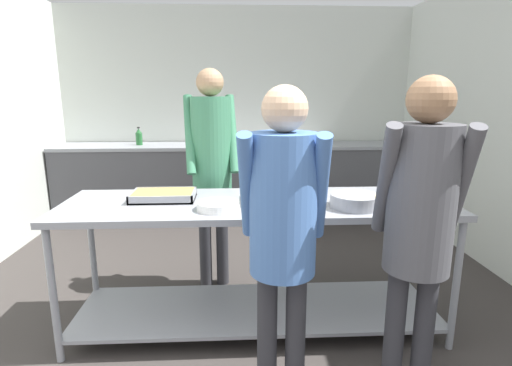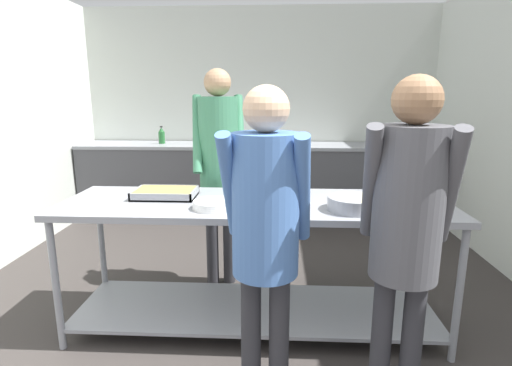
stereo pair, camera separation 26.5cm
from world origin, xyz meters
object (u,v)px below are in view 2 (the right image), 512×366
object	(u,v)px
plate_stack	(214,205)
guest_serving_right	(266,218)
guest_serving_left	(407,217)
cook_behind_counter	(219,153)
sauce_pan	(353,203)
serving_tray_vegetables	(165,193)
water_bottle	(162,136)
serving_tray_roast	(275,198)

from	to	relation	value
plate_stack	guest_serving_right	world-z (taller)	guest_serving_right
guest_serving_left	cook_behind_counter	xyz separation A→B (m)	(-1.04, 1.39, 0.07)
plate_stack	cook_behind_counter	xyz separation A→B (m)	(-0.08, 0.80, 0.19)
sauce_pan	guest_serving_right	bearing A→B (deg)	-133.35
serving_tray_vegetables	water_bottle	world-z (taller)	water_bottle
sauce_pan	guest_serving_left	world-z (taller)	guest_serving_left
plate_stack	guest_serving_right	size ratio (longest dim) A/B	0.16
serving_tray_vegetables	sauce_pan	bearing A→B (deg)	-11.50
sauce_pan	cook_behind_counter	world-z (taller)	cook_behind_counter
water_bottle	plate_stack	bearing A→B (deg)	-68.09
guest_serving_left	guest_serving_right	size ratio (longest dim) A/B	1.03
plate_stack	guest_serving_right	xyz separation A→B (m)	(0.33, -0.53, 0.09)
serving_tray_vegetables	guest_serving_right	bearing A→B (deg)	-48.37
serving_tray_vegetables	cook_behind_counter	size ratio (longest dim) A/B	0.23
serving_tray_roast	water_bottle	xyz separation A→B (m)	(-1.46, 2.55, 0.13)
plate_stack	cook_behind_counter	bearing A→B (deg)	95.75
plate_stack	water_bottle	xyz separation A→B (m)	(-1.09, 2.72, 0.13)
guest_serving_left	cook_behind_counter	distance (m)	1.73
serving_tray_vegetables	water_bottle	size ratio (longest dim) A/B	1.85
serving_tray_roast	water_bottle	size ratio (longest dim) A/B	1.86
serving_tray_vegetables	plate_stack	bearing A→B (deg)	-34.13
guest_serving_left	plate_stack	bearing A→B (deg)	148.41
guest_serving_right	cook_behind_counter	distance (m)	1.40
sauce_pan	cook_behind_counter	bearing A→B (deg)	139.10
plate_stack	serving_tray_roast	world-z (taller)	serving_tray_roast
guest_serving_right	cook_behind_counter	xyz separation A→B (m)	(-0.41, 1.33, 0.10)
sauce_pan	cook_behind_counter	distance (m)	1.22
guest_serving_right	water_bottle	distance (m)	3.55
sauce_pan	water_bottle	size ratio (longest dim) A/B	2.00
sauce_pan	guest_serving_right	world-z (taller)	guest_serving_right
guest_serving_left	guest_serving_right	distance (m)	0.63
plate_stack	water_bottle	bearing A→B (deg)	111.91
sauce_pan	guest_serving_right	size ratio (longest dim) A/B	0.28
serving_tray_vegetables	plate_stack	world-z (taller)	serving_tray_vegetables
sauce_pan	guest_serving_left	distance (m)	0.61
cook_behind_counter	plate_stack	bearing A→B (deg)	-84.25
serving_tray_vegetables	serving_tray_roast	xyz separation A→B (m)	(0.74, -0.08, 0.00)
plate_stack	sauce_pan	size ratio (longest dim) A/B	0.58
cook_behind_counter	guest_serving_right	bearing A→B (deg)	-72.98
guest_serving_right	serving_tray_vegetables	bearing A→B (deg)	131.63
serving_tray_roast	guest_serving_right	world-z (taller)	guest_serving_right
serving_tray_roast	guest_serving_left	xyz separation A→B (m)	(0.59, -0.75, 0.12)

